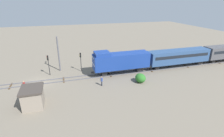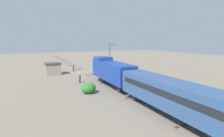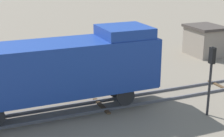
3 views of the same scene
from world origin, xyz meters
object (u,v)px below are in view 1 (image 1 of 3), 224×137
Objects in this scene: passenger_car_leading at (178,56)px; catenary_mast at (58,53)px; locomotive at (120,60)px; worker_by_signal at (102,80)px; traffic_signal_near at (48,62)px; traffic_signal_mid at (81,59)px; relay_hut at (33,97)px; worker_near_track at (24,85)px.

catenary_mast reaches higher than passenger_car_leading.
locomotive is 6.62m from worker_by_signal.
traffic_signal_near is 11.58m from worker_by_signal.
locomotive reaches higher than traffic_signal_near.
traffic_signal_mid is 1.12× the size of relay_hut.
traffic_signal_near is (-3.20, -13.53, 0.01)m from locomotive.
relay_hut is (10.90, -7.96, -1.36)m from traffic_signal_mid.
worker_near_track is at bearing -37.30° from catenary_mast.
worker_near_track is 12.53m from worker_by_signal.
traffic_signal_near is 1.01× the size of traffic_signal_mid.
traffic_signal_near is 1.14× the size of relay_hut.
passenger_car_leading is 3.56× the size of traffic_signal_mid.
passenger_car_leading is at bearing 80.66° from traffic_signal_mid.
locomotive is at bearing 126.44° from worker_near_track.
passenger_car_leading reaches higher than worker_by_signal.
worker_by_signal is 11.79m from catenary_mast.
passenger_car_leading is at bearing 104.68° from relay_hut.
worker_near_track is 5.46m from relay_hut.
traffic_signal_mid is 4.64m from catenary_mast.
worker_near_track is at bearing -33.30° from traffic_signal_near.
worker_by_signal is (4.20, -4.80, -1.78)m from locomotive.
worker_by_signal is at bearing 49.70° from traffic_signal_near.
worker_by_signal is (4.20, -18.14, -1.53)m from passenger_car_leading.
traffic_signal_mid is 8.20m from worker_by_signal.
worker_by_signal is 0.49× the size of relay_hut.
worker_by_signal is (1.80, 12.40, 0.00)m from worker_near_track.
traffic_signal_mid reaches higher than relay_hut.
relay_hut is (7.50, -15.29, -1.38)m from locomotive.
locomotive is at bearing 116.13° from relay_hut.
passenger_car_leading is at bearing 83.21° from traffic_signal_near.
passenger_car_leading is at bearing 78.47° from catenary_mast.
passenger_car_leading is 8.24× the size of worker_near_track.
relay_hut is (3.30, -10.49, 0.40)m from worker_by_signal.
traffic_signal_near is at bearing 170.65° from relay_hut.
traffic_signal_mid is at bearing 148.92° from worker_near_track.
worker_by_signal is at bearing -76.96° from passenger_car_leading.
worker_near_track is 0.49× the size of relay_hut.
traffic_signal_mid is (-3.40, -7.33, -0.03)m from locomotive.
passenger_car_leading is 20.94m from traffic_signal_mid.
catenary_mast reaches higher than worker_near_track.
traffic_signal_near is 6.93m from worker_near_track.
catenary_mast reaches higher than worker_by_signal.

